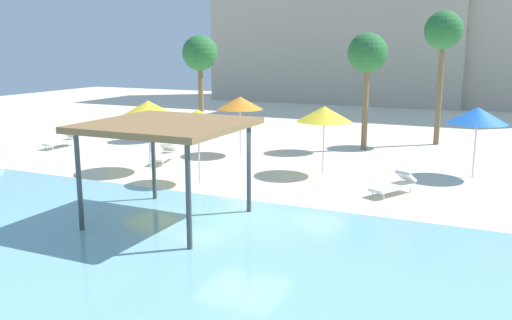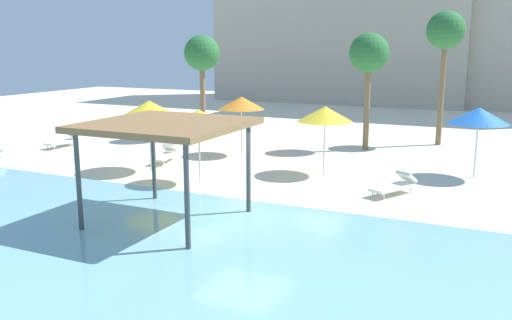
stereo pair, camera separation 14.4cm
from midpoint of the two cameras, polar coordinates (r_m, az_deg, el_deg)
The scene contains 15 objects.
ground_plane at distance 16.60m, azimuth -1.04°, elevation -5.84°, with size 80.00×80.00×0.00m, color beige.
lagoon_water at distance 12.40m, azimuth -12.04°, elevation -12.31°, with size 44.00×13.50×0.04m, color #7AB7C1.
shade_pavilion at distance 15.68m, azimuth -9.06°, elevation 3.30°, with size 4.17×4.17×2.94m.
beach_umbrella_blue_0 at distance 22.63m, azimuth 22.36°, elevation 4.30°, with size 2.28×2.28×2.74m.
beach_umbrella_orange_1 at distance 25.46m, azimuth -1.37°, elevation 5.96°, with size 2.13×2.13×2.73m.
beach_umbrella_yellow_2 at distance 21.69m, azimuth 7.39°, elevation 4.77°, with size 2.19×2.19×2.71m.
beach_umbrella_yellow_3 at distance 22.43m, azimuth -10.88°, elevation 5.26°, with size 2.41×2.41×2.89m.
beach_umbrella_yellow_5 at distance 20.18m, azimuth -5.79°, elevation 4.50°, with size 1.91×1.91×2.75m.
lounge_chair_0 at distance 24.45m, azimuth -9.23°, elevation 0.58°, with size 1.05×1.99×0.74m.
lounge_chair_1 at distance 19.51m, azimuth 14.55°, elevation -2.52°, with size 1.41×1.96×0.74m.
lounge_chair_2 at distance 29.38m, azimuth -19.19°, elevation 1.95°, with size 0.70×1.92×0.74m.
palm_tree_0 at distance 27.13m, azimuth 11.84°, elevation 10.63°, with size 1.90×1.90×5.66m.
palm_tree_1 at distance 29.52m, azimuth 19.27°, elevation 12.32°, with size 1.90×1.90×6.75m.
palm_tree_2 at distance 29.92m, azimuth -5.52°, elevation 10.82°, with size 1.90×1.90×5.60m.
hotel_block_0 at distance 51.92m, azimuth 9.15°, elevation 14.62°, with size 22.37×8.18×15.38m, color #B2A893.
Camera 2 is at (7.04, -14.16, 5.04)m, focal length 38.41 mm.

